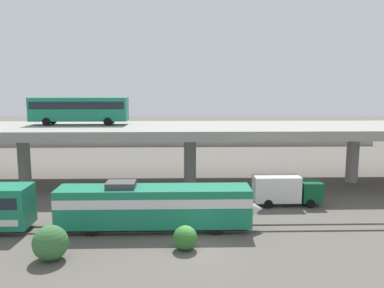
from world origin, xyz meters
The scene contains 17 objects.
ground_plane centered at (0.00, 0.00, 0.00)m, with size 260.00×260.00×0.00m, color #565149.
rail_strip_near centered at (0.00, 3.24, 0.06)m, with size 110.00×0.12×0.12m, color #59544C.
rail_strip_far centered at (0.00, 4.76, 0.06)m, with size 110.00×0.12×0.12m, color #59544C.
train_locomotive centered at (-2.53, 4.00, 2.19)m, with size 17.17×3.04×4.18m.
highway_overpass centered at (0.00, 20.00, 6.48)m, with size 96.00×13.00×7.21m.
transit_bus_on_overpass centered at (-13.79, 21.53, 9.27)m, with size 12.00×2.68×3.40m.
service_truck_west centered at (9.45, 10.67, 1.64)m, with size 6.80×2.46×3.04m.
pier_parking_lot centered at (0.00, 55.00, 0.80)m, with size 75.48×10.25×1.61m, color gray.
parked_car_0 centered at (2.47, 55.52, 2.38)m, with size 4.21×1.99×1.50m.
parked_car_1 centered at (-3.70, 54.19, 2.38)m, with size 4.21×1.97×1.50m.
parked_car_2 centered at (25.43, 54.87, 2.38)m, with size 4.11×1.98×1.50m.
parked_car_3 centered at (-13.58, 53.55, 2.38)m, with size 4.40×1.91×1.50m.
parked_car_4 centered at (18.83, 54.85, 2.38)m, with size 4.42×1.96×1.50m.
parked_car_5 centered at (-18.23, 55.74, 2.38)m, with size 4.37×1.96×1.50m.
harbor_water centered at (0.00, 78.00, 0.00)m, with size 140.00×36.00×0.01m, color #2D5170.
shrub_left centered at (-10.17, -1.62, 1.23)m, with size 2.47×2.47×2.47m, color #356A37.
shrub_right centered at (-0.78, -0.13, 0.91)m, with size 1.82×1.82×1.82m, color #2E6929.
Camera 1 is at (-0.98, -27.82, 12.07)m, focal length 36.71 mm.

